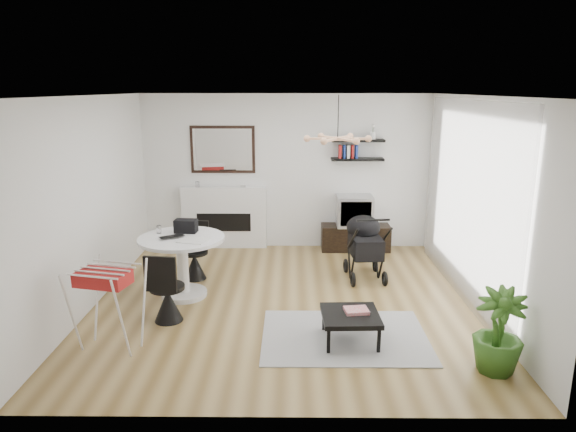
{
  "coord_description": "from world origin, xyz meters",
  "views": [
    {
      "loc": [
        0.11,
        -6.41,
        2.8
      ],
      "look_at": [
        0.05,
        0.4,
        1.09
      ],
      "focal_mm": 32.0,
      "sensor_mm": 36.0,
      "label": 1
    }
  ],
  "objects_px": {
    "stroller": "(365,249)",
    "potted_plant": "(498,331)",
    "tv_console": "(355,237)",
    "dining_table": "(182,257)",
    "crt_tv": "(354,211)",
    "coffee_table": "(350,317)",
    "fireplace": "(224,210)",
    "drying_rack": "(109,306)"
  },
  "relations": [
    {
      "from": "coffee_table",
      "to": "potted_plant",
      "type": "bearing_deg",
      "value": -23.58
    },
    {
      "from": "crt_tv",
      "to": "potted_plant",
      "type": "height_order",
      "value": "crt_tv"
    },
    {
      "from": "stroller",
      "to": "potted_plant",
      "type": "bearing_deg",
      "value": -74.34
    },
    {
      "from": "fireplace",
      "to": "stroller",
      "type": "height_order",
      "value": "fireplace"
    },
    {
      "from": "tv_console",
      "to": "stroller",
      "type": "bearing_deg",
      "value": -91.16
    },
    {
      "from": "fireplace",
      "to": "stroller",
      "type": "bearing_deg",
      "value": -32.91
    },
    {
      "from": "crt_tv",
      "to": "stroller",
      "type": "xyz_separation_m",
      "value": [
        0.01,
        -1.34,
        -0.27
      ]
    },
    {
      "from": "dining_table",
      "to": "coffee_table",
      "type": "height_order",
      "value": "dining_table"
    },
    {
      "from": "crt_tv",
      "to": "drying_rack",
      "type": "distance_m",
      "value": 4.71
    },
    {
      "from": "crt_tv",
      "to": "dining_table",
      "type": "bearing_deg",
      "value": -140.77
    },
    {
      "from": "tv_console",
      "to": "dining_table",
      "type": "bearing_deg",
      "value": -141.09
    },
    {
      "from": "dining_table",
      "to": "potted_plant",
      "type": "height_order",
      "value": "potted_plant"
    },
    {
      "from": "crt_tv",
      "to": "stroller",
      "type": "bearing_deg",
      "value": -89.69
    },
    {
      "from": "coffee_table",
      "to": "tv_console",
      "type": "bearing_deg",
      "value": 82.3
    },
    {
      "from": "dining_table",
      "to": "stroller",
      "type": "bearing_deg",
      "value": 16.38
    },
    {
      "from": "fireplace",
      "to": "dining_table",
      "type": "bearing_deg",
      "value": -97.11
    },
    {
      "from": "crt_tv",
      "to": "potted_plant",
      "type": "xyz_separation_m",
      "value": [
        0.98,
        -4.0,
        -0.28
      ]
    },
    {
      "from": "stroller",
      "to": "fireplace",
      "type": "bearing_deg",
      "value": 142.66
    },
    {
      "from": "tv_console",
      "to": "stroller",
      "type": "height_order",
      "value": "stroller"
    },
    {
      "from": "crt_tv",
      "to": "dining_table",
      "type": "xyz_separation_m",
      "value": [
        -2.57,
        -2.1,
        -0.16
      ]
    },
    {
      "from": "tv_console",
      "to": "coffee_table",
      "type": "height_order",
      "value": "tv_console"
    },
    {
      "from": "drying_rack",
      "to": "potted_plant",
      "type": "height_order",
      "value": "drying_rack"
    },
    {
      "from": "tv_console",
      "to": "crt_tv",
      "type": "relative_size",
      "value": 1.96
    },
    {
      "from": "tv_console",
      "to": "dining_table",
      "type": "height_order",
      "value": "dining_table"
    },
    {
      "from": "tv_console",
      "to": "crt_tv",
      "type": "height_order",
      "value": "crt_tv"
    },
    {
      "from": "stroller",
      "to": "potted_plant",
      "type": "height_order",
      "value": "stroller"
    },
    {
      "from": "tv_console",
      "to": "drying_rack",
      "type": "distance_m",
      "value": 4.74
    },
    {
      "from": "drying_rack",
      "to": "fireplace",
      "type": "bearing_deg",
      "value": 91.56
    },
    {
      "from": "coffee_table",
      "to": "potted_plant",
      "type": "distance_m",
      "value": 1.54
    },
    {
      "from": "dining_table",
      "to": "crt_tv",
      "type": "bearing_deg",
      "value": 39.23
    },
    {
      "from": "dining_table",
      "to": "stroller",
      "type": "relative_size",
      "value": 1.11
    },
    {
      "from": "coffee_table",
      "to": "stroller",
      "type": "bearing_deg",
      "value": 78.1
    },
    {
      "from": "tv_console",
      "to": "crt_tv",
      "type": "xyz_separation_m",
      "value": [
        -0.03,
        -0.0,
        0.49
      ]
    },
    {
      "from": "drying_rack",
      "to": "coffee_table",
      "type": "bearing_deg",
      "value": 17.29
    },
    {
      "from": "tv_console",
      "to": "drying_rack",
      "type": "height_order",
      "value": "drying_rack"
    },
    {
      "from": "crt_tv",
      "to": "coffee_table",
      "type": "bearing_deg",
      "value": -97.13
    },
    {
      "from": "potted_plant",
      "to": "stroller",
      "type": "bearing_deg",
      "value": 110.09
    },
    {
      "from": "potted_plant",
      "to": "tv_console",
      "type": "bearing_deg",
      "value": 103.28
    },
    {
      "from": "crt_tv",
      "to": "stroller",
      "type": "relative_size",
      "value": 0.59
    },
    {
      "from": "dining_table",
      "to": "coffee_table",
      "type": "bearing_deg",
      "value": -30.94
    },
    {
      "from": "potted_plant",
      "to": "dining_table",
      "type": "bearing_deg",
      "value": 151.85
    },
    {
      "from": "fireplace",
      "to": "drying_rack",
      "type": "distance_m",
      "value": 3.8
    }
  ]
}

